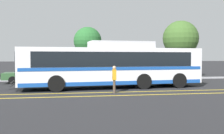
{
  "coord_description": "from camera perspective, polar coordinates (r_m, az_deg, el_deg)",
  "views": [
    {
      "loc": [
        -3.61,
        -17.74,
        2.07
      ],
      "look_at": [
        -0.7,
        -0.44,
        1.4
      ],
      "focal_mm": 42.0,
      "sensor_mm": 36.0,
      "label": 1
    }
  ],
  "objects": [
    {
      "name": "tree_2",
      "position": [
        27.17,
        -5.32,
        5.64
      ],
      "size": [
        2.87,
        2.87,
        5.17
      ],
      "color": "#513823",
      "rests_on": "ground_plane"
    },
    {
      "name": "pedestrian_0",
      "position": [
        15.1,
        0.5,
        -2.34
      ],
      "size": [
        0.27,
        0.44,
        1.56
      ],
      "rotation": [
        0.0,
        0.0,
        4.59
      ],
      "color": "brown",
      "rests_on": "ground_plane"
    },
    {
      "name": "lane_strip_1",
      "position": [
        14.21,
        2.38,
        -6.19
      ],
      "size": [
        32.02,
        0.2,
        0.01
      ],
      "primitive_type": "cube",
      "rotation": [
        0.0,
        0.0,
        1.57
      ],
      "color": "gold",
      "rests_on": "ground_plane"
    },
    {
      "name": "lane_strip_0",
      "position": [
        15.51,
        1.35,
        -5.48
      ],
      "size": [
        32.02,
        0.2,
        0.01
      ],
      "primitive_type": "cube",
      "rotation": [
        0.0,
        0.0,
        1.57
      ],
      "color": "gold",
      "rests_on": "ground_plane"
    },
    {
      "name": "tree_0",
      "position": [
        27.73,
        14.7,
        6.02
      ],
      "size": [
        3.61,
        3.61,
        5.78
      ],
      "color": "#513823",
      "rests_on": "ground_plane"
    },
    {
      "name": "parked_car_3",
      "position": [
        23.59,
        12.38,
        -1.15
      ],
      "size": [
        4.57,
        2.17,
        1.4
      ],
      "rotation": [
        0.0,
        0.0,
        -1.53
      ],
      "color": "#335B33",
      "rests_on": "ground_plane"
    },
    {
      "name": "ground_plane",
      "position": [
        18.22,
        1.94,
        -4.34
      ],
      "size": [
        220.0,
        220.0,
        0.0
      ],
      "primitive_type": "plane",
      "color": "#262628"
    },
    {
      "name": "parked_car_2",
      "position": [
        21.8,
        -0.79,
        -1.52
      ],
      "size": [
        4.31,
        1.89,
        1.28
      ],
      "rotation": [
        0.0,
        0.0,
        1.59
      ],
      "color": "black",
      "rests_on": "ground_plane"
    },
    {
      "name": "curb_strip",
      "position": [
        23.58,
        -2.43,
        -2.67
      ],
      "size": [
        40.02,
        0.36,
        0.15
      ],
      "primitive_type": "cube",
      "color": "#99999E",
      "rests_on": "ground_plane"
    },
    {
      "name": "parked_car_1",
      "position": [
        22.05,
        -17.05,
        -1.52
      ],
      "size": [
        4.46,
        2.04,
        1.34
      ],
      "rotation": [
        0.0,
        0.0,
        -1.54
      ],
      "color": "#335B33",
      "rests_on": "ground_plane"
    },
    {
      "name": "transit_bus",
      "position": [
        17.56,
        0.07,
        0.46
      ],
      "size": [
        12.48,
        3.55,
        3.11
      ],
      "rotation": [
        0.0,
        0.0,
        1.66
      ],
      "color": "white",
      "rests_on": "ground_plane"
    }
  ]
}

